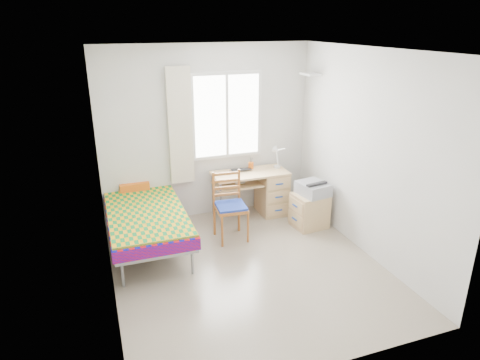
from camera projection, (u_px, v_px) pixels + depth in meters
name	position (u px, v px, depth m)	size (l,w,h in m)	color
floor	(248.00, 268.00, 5.31)	(3.50, 3.50, 0.00)	#BCAD93
ceiling	(250.00, 50.00, 4.40)	(3.50, 3.50, 0.00)	white
wall_back	(207.00, 133.00, 6.40)	(3.20, 3.20, 0.00)	silver
wall_left	(102.00, 186.00, 4.35)	(3.50, 3.50, 0.00)	silver
wall_right	(368.00, 155.00, 5.36)	(3.50, 3.50, 0.00)	silver
window	(227.00, 116.00, 6.39)	(1.10, 0.04, 1.30)	white
curtain	(180.00, 127.00, 6.16)	(0.35, 0.05, 1.70)	#F0E2C6
floating_shelf	(310.00, 74.00, 6.27)	(0.20, 0.32, 0.03)	white
bed	(144.00, 211.00, 5.82)	(1.02, 2.15, 0.93)	gray
desk	(268.00, 190.00, 6.71)	(1.15, 0.53, 0.72)	tan
chair	(230.00, 202.00, 5.90)	(0.44, 0.44, 0.96)	brown
cabinet	(309.00, 211.00, 6.31)	(0.51, 0.46, 0.51)	tan
printer	(313.00, 188.00, 6.20)	(0.44, 0.49, 0.19)	#A2A3AA
laptop	(242.00, 171.00, 6.53)	(0.32, 0.20, 0.03)	black
pen_cup	(251.00, 166.00, 6.64)	(0.08, 0.08, 0.10)	orange
task_lamp	(277.00, 154.00, 6.50)	(0.23, 0.32, 0.41)	white
book	(234.00, 181.00, 6.50)	(0.16, 0.21, 0.02)	gray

